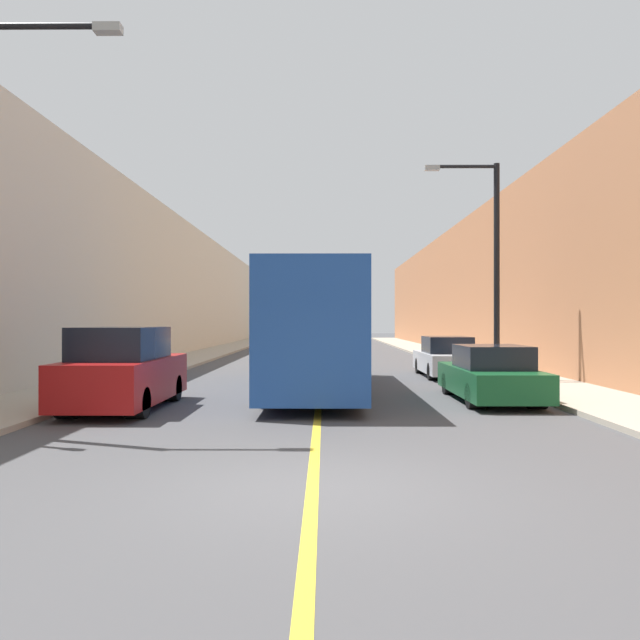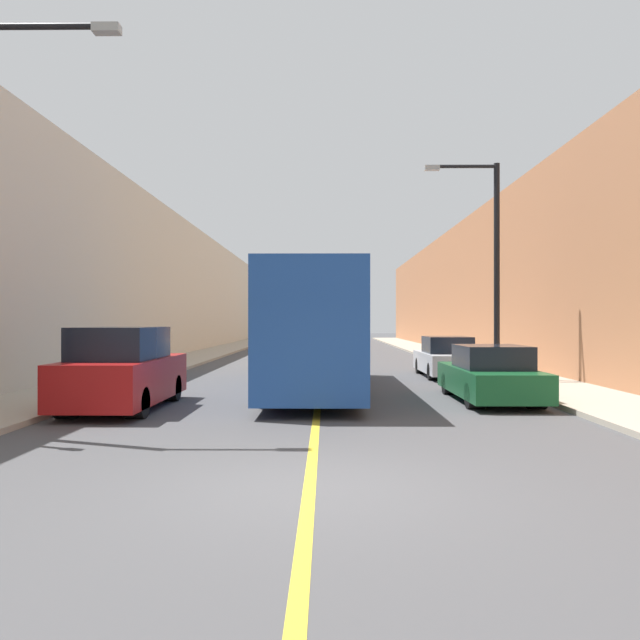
{
  "view_description": "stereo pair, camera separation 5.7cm",
  "coord_description": "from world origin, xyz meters",
  "views": [
    {
      "loc": [
        0.15,
        -7.74,
        2.08
      ],
      "look_at": [
        -0.01,
        14.14,
        2.13
      ],
      "focal_mm": 35.0,
      "sensor_mm": 36.0,
      "label": 1
    },
    {
      "loc": [
        0.21,
        -7.74,
        2.08
      ],
      "look_at": [
        -0.01,
        14.14,
        2.13
      ],
      "focal_mm": 35.0,
      "sensor_mm": 36.0,
      "label": 2
    }
  ],
  "objects": [
    {
      "name": "parked_suv_left",
      "position": [
        -4.6,
        6.94,
        0.9
      ],
      "size": [
        1.91,
        4.76,
        1.95
      ],
      "color": "maroon",
      "rests_on": "ground"
    },
    {
      "name": "street_lamp_right",
      "position": [
        5.79,
        13.5,
        4.32
      ],
      "size": [
        2.55,
        0.24,
        7.33
      ],
      "color": "black",
      "rests_on": "sidewalk_right"
    },
    {
      "name": "bus",
      "position": [
        -0.14,
        10.89,
        1.85
      ],
      "size": [
        2.53,
        11.46,
        3.49
      ],
      "color": "#1E4793",
      "rests_on": "ground"
    },
    {
      "name": "building_row_right",
      "position": [
        10.47,
        30.0,
        4.11
      ],
      "size": [
        4.0,
        72.0,
        8.22
      ],
      "primitive_type": "cube",
      "color": "#B2724C",
      "rests_on": "ground"
    },
    {
      "name": "ground_plane",
      "position": [
        0.0,
        0.0,
        0.0
      ],
      "size": [
        200.0,
        200.0,
        0.0
      ],
      "primitive_type": "plane",
      "color": "#474749"
    },
    {
      "name": "car_right_mid",
      "position": [
        4.71,
        15.61,
        0.68
      ],
      "size": [
        1.8,
        4.65,
        1.51
      ],
      "color": "silver",
      "rests_on": "ground"
    },
    {
      "name": "sidewalk_left",
      "position": [
        -7.1,
        30.0,
        0.06
      ],
      "size": [
        2.76,
        72.0,
        0.13
      ],
      "primitive_type": "cube",
      "color": "#A89E8C",
      "rests_on": "ground"
    },
    {
      "name": "road_center_line",
      "position": [
        0.0,
        30.0,
        0.0
      ],
      "size": [
        0.16,
        72.0,
        0.01
      ],
      "primitive_type": "cube",
      "color": "gold",
      "rests_on": "ground"
    },
    {
      "name": "building_row_left",
      "position": [
        -10.47,
        30.0,
        4.19
      ],
      "size": [
        4.0,
        72.0,
        8.38
      ],
      "primitive_type": "cube",
      "color": "beige",
      "rests_on": "ground"
    },
    {
      "name": "sidewalk_right",
      "position": [
        7.1,
        30.0,
        0.06
      ],
      "size": [
        2.76,
        72.0,
        0.13
      ],
      "primitive_type": "cube",
      "color": "#A89E8C",
      "rests_on": "ground"
    },
    {
      "name": "street_lamp_left",
      "position": [
        -5.8,
        3.63,
        4.39
      ],
      "size": [
        2.55,
        0.24,
        7.47
      ],
      "color": "black",
      "rests_on": "sidewalk_left"
    },
    {
      "name": "car_right_near",
      "position": [
        4.47,
        8.49,
        0.66
      ],
      "size": [
        1.85,
        4.77,
        1.46
      ],
      "color": "#145128",
      "rests_on": "ground"
    }
  ]
}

